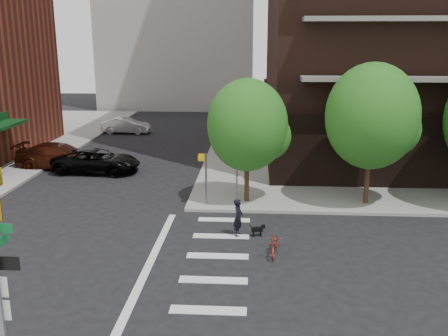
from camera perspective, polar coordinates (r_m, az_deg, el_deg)
ground at (r=18.31m, az=-10.84°, el=-12.23°), size 120.00×120.00×0.00m
crosswalk at (r=17.91m, az=-3.81°, el=-12.61°), size 3.85×13.00×0.01m
tree_a at (r=24.65m, az=2.69°, el=4.90°), size 4.00×4.00×5.90m
tree_b at (r=25.21m, az=16.54°, el=5.69°), size 4.50×4.50×6.65m
traffic_signal at (r=11.05m, az=-23.92°, el=-16.52°), size 0.90×0.75×6.00m
pedestrian_signal at (r=24.63m, az=-1.31°, el=-0.31°), size 2.18×0.67×2.60m
parked_car_black at (r=32.23m, az=-14.36°, el=0.78°), size 2.77×5.51×1.49m
parked_car_maroon at (r=33.97m, az=-18.24°, el=1.31°), size 2.46×5.67×1.63m
parked_car_silver at (r=45.22m, az=-11.12°, el=4.78°), size 1.53×4.26×1.40m
scooter at (r=19.71m, az=5.84°, el=-8.61°), size 0.77×1.75×0.89m
dog_walker at (r=21.27m, az=1.64°, el=-5.69°), size 0.66×0.50×1.63m
dog at (r=21.43m, az=3.90°, el=-6.99°), size 0.60×0.28×0.50m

